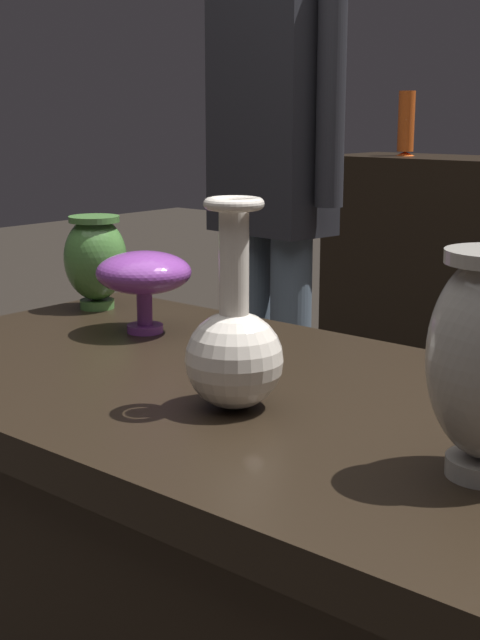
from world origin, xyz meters
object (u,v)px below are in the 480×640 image
object	(u,v)px
vase_centerpiece	(234,346)
shelf_vase_far_left	(406,124)
vase_left_accent	(144,275)
visitor_near_left	(272,168)
vase_tall_behind	(95,258)

from	to	relation	value
vase_centerpiece	shelf_vase_far_left	xyz separation A→B (m)	(-1.09, 2.26, 0.23)
vase_centerpiece	vase_left_accent	distance (m)	0.41
shelf_vase_far_left	visitor_near_left	world-z (taller)	visitor_near_left
vase_tall_behind	shelf_vase_far_left	xyz separation A→B (m)	(-0.52, 2.00, 0.21)
vase_centerpiece	visitor_near_left	xyz separation A→B (m)	(-0.78, 1.05, 0.13)
visitor_near_left	vase_tall_behind	bearing A→B (deg)	111.99
shelf_vase_far_left	vase_tall_behind	bearing A→B (deg)	-75.32
vase_tall_behind	vase_left_accent	distance (m)	0.21
vase_tall_behind	shelf_vase_far_left	distance (m)	2.07
vase_left_accent	visitor_near_left	world-z (taller)	visitor_near_left
visitor_near_left	shelf_vase_far_left	bearing A→B (deg)	-68.94
vase_left_accent	shelf_vase_far_left	size ratio (longest dim) A/B	0.65
vase_left_accent	shelf_vase_far_left	bearing A→B (deg)	109.35
vase_tall_behind	visitor_near_left	world-z (taller)	visitor_near_left
vase_centerpiece	vase_left_accent	bearing A→B (deg)	151.81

